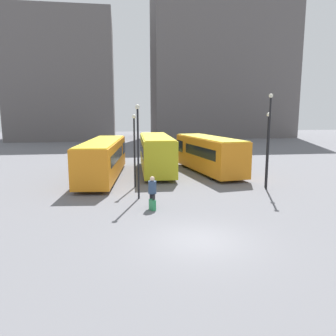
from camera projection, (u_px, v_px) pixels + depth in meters
name	position (u px, v px, depth m)	size (l,w,h in m)	color
ground_plane	(200.00, 240.00, 13.72)	(160.00, 160.00, 0.00)	slate
building_block_left	(64.00, 79.00, 65.45)	(19.40, 17.38, 23.67)	#5B5656
building_block_right	(222.00, 58.00, 69.42)	(29.57, 12.36, 33.17)	#5B5656
bus_0	(103.00, 157.00, 26.66)	(3.80, 12.08, 3.05)	orange
bus_1	(156.00, 152.00, 29.27)	(2.99, 10.47, 3.24)	gold
bus_2	(208.00, 153.00, 29.04)	(4.11, 10.32, 3.15)	orange
traveler	(152.00, 189.00, 18.26)	(0.60, 0.60, 1.79)	black
suitcase	(152.00, 205.00, 17.88)	(0.37, 0.48, 0.86)	#28844C
lamp_post_0	(269.00, 135.00, 22.12)	(0.28, 0.28, 6.52)	black
lamp_post_1	(138.00, 144.00, 19.80)	(0.28, 0.28, 5.75)	black
lamp_post_2	(267.00, 144.00, 22.81)	(0.28, 0.28, 5.28)	black
lamp_post_3	(134.00, 145.00, 22.93)	(0.28, 0.28, 5.15)	black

